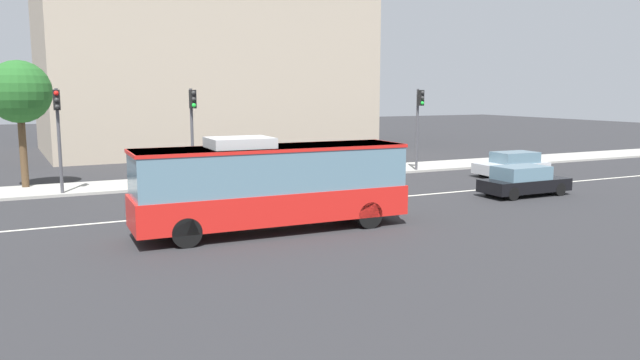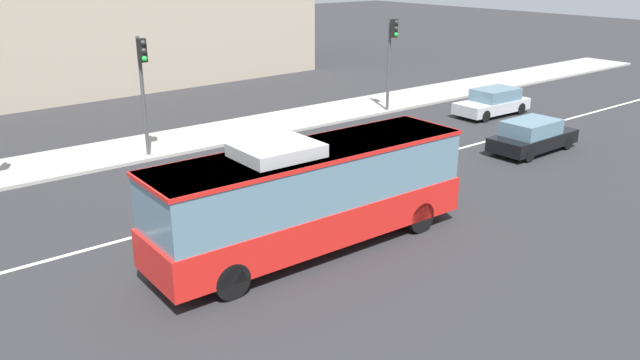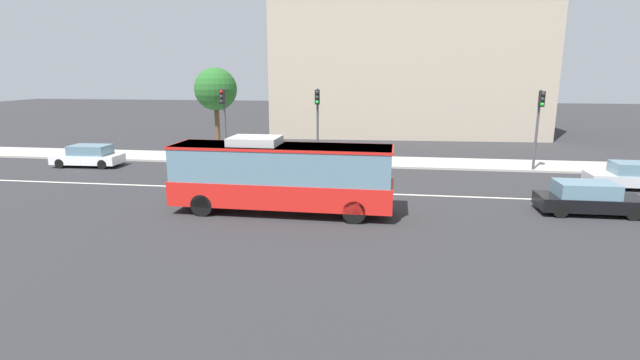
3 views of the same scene
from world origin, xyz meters
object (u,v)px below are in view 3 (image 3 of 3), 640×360
sedan_silver (633,176)px  sedan_white (89,156)px  traffic_light_near_corner (224,112)px  traffic_light_mid_block (539,116)px  street_tree_kerbside_left (216,90)px  traffic_light_far_corner (317,113)px  sedan_black (588,198)px  transit_bus (281,174)px

sedan_silver → sedan_white: 33.54m
sedan_silver → traffic_light_near_corner: bearing=-7.6°
traffic_light_mid_block → street_tree_kerbside_left: size_ratio=0.78×
traffic_light_near_corner → traffic_light_mid_block: 20.65m
traffic_light_mid_block → traffic_light_far_corner: same height
traffic_light_mid_block → sedan_white: bearing=-90.9°
street_tree_kerbside_left → traffic_light_near_corner: bearing=-61.9°
traffic_light_mid_block → sedan_silver: bearing=40.2°
sedan_black → street_tree_kerbside_left: bearing=149.9°
traffic_light_far_corner → traffic_light_near_corner: bearing=-93.2°
sedan_black → traffic_light_far_corner: size_ratio=0.87×
sedan_white → sedan_black: 29.98m
transit_bus → traffic_light_far_corner: (-0.06, 11.43, 1.75)m
sedan_silver → traffic_light_near_corner: size_ratio=0.88×
traffic_light_near_corner → traffic_light_mid_block: size_ratio=1.00×
sedan_black → traffic_light_mid_block: size_ratio=0.87×
traffic_light_mid_block → street_tree_kerbside_left: (-22.27, 3.13, 1.43)m
sedan_black → sedan_white: bearing=166.0°
transit_bus → sedan_black: (13.78, 1.78, -1.09)m
sedan_silver → sedan_black: bearing=53.1°
transit_bus → sedan_white: transit_bus is taller
sedan_white → traffic_light_mid_block: bearing=-177.7°
sedan_black → traffic_light_near_corner: size_ratio=0.87×
sedan_silver → traffic_light_far_corner: (-18.18, 4.22, 2.84)m
transit_bus → sedan_white: 17.73m
sedan_black → traffic_light_far_corner: traffic_light_far_corner is taller
transit_bus → traffic_light_far_corner: 11.57m
sedan_white → traffic_light_near_corner: bearing=-166.6°
traffic_light_near_corner → traffic_light_far_corner: size_ratio=1.00×
transit_bus → traffic_light_mid_block: size_ratio=1.93×
traffic_light_far_corner → street_tree_kerbside_left: 8.75m
sedan_silver → sedan_black: (-4.34, -5.43, 0.00)m
sedan_white → sedan_black: size_ratio=1.01×
traffic_light_mid_block → street_tree_kerbside_left: street_tree_kerbside_left is taller
sedan_black → street_tree_kerbside_left: 25.65m
sedan_white → street_tree_kerbside_left: 10.01m
transit_bus → traffic_light_near_corner: bearing=121.2°
sedan_white → street_tree_kerbside_left: bearing=-144.8°
transit_bus → traffic_light_mid_block: (14.06, 11.16, 1.75)m
traffic_light_near_corner → traffic_light_mid_block: (20.65, -0.09, 0.00)m
traffic_light_far_corner → transit_bus: bearing=-4.4°
street_tree_kerbside_left → traffic_light_mid_block: bearing=-8.0°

